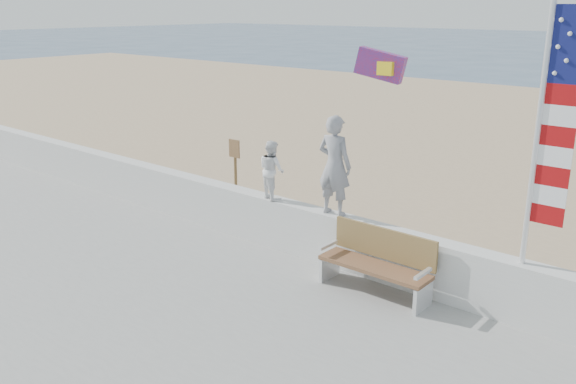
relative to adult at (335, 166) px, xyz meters
name	(u,v)px	position (x,y,z in m)	size (l,w,h in m)	color
ground	(207,294)	(-1.05, -2.00, -1.93)	(220.00, 220.00, 0.00)	#334A66
sand	(453,177)	(-1.05, 7.00, -1.89)	(90.00, 40.00, 0.08)	tan
seawall	(287,225)	(-1.05, 0.00, -1.30)	(30.00, 0.35, 0.90)	silver
adult	(335,166)	(0.00, 0.00, 0.00)	(0.62, 0.41, 1.70)	gray
child	(272,170)	(-1.40, 0.00, -0.31)	(0.53, 0.41, 1.08)	white
bench	(378,261)	(1.19, -0.45, -1.24)	(1.80, 0.57, 1.00)	brown
flag	(549,128)	(3.34, 0.00, 1.06)	(0.50, 0.08, 3.50)	white
parafoil_kite	(382,66)	(-0.65, 2.41, 1.43)	(1.06, 0.52, 0.70)	red
sign	(235,165)	(-4.02, 1.67, -0.99)	(0.32, 0.07, 1.46)	brown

